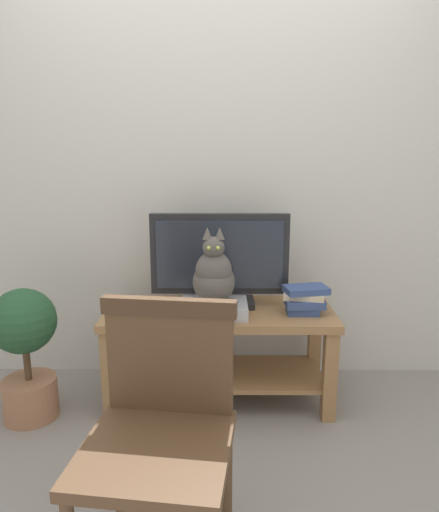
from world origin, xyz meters
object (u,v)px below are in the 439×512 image
(tv_stand, at_px, (220,337))
(tv, at_px, (220,259))
(wooden_chair, at_px, (162,416))
(potted_plant, at_px, (25,347))
(media_box, at_px, (214,308))
(cat, at_px, (214,276))
(book_stack, at_px, (304,299))

(tv_stand, relative_size, tv, 1.64)
(wooden_chair, distance_m, potted_plant, 1.18)
(tv_stand, bearing_deg, wooden_chair, -100.22)
(media_box, bearing_deg, cat, -85.45)
(tv, distance_m, cat, 0.17)
(media_box, xyz_separation_m, wooden_chair, (-0.16, -0.96, -0.05))
(tv, distance_m, book_stack, 0.51)
(tv_stand, bearing_deg, potted_plant, -169.25)
(tv_stand, relative_size, cat, 3.03)
(tv_stand, xyz_separation_m, potted_plant, (-1.00, -0.19, 0.02))
(tv_stand, relative_size, media_box, 3.52)
(tv_stand, distance_m, wooden_chair, 1.06)
(media_box, xyz_separation_m, book_stack, (0.48, 0.01, 0.05))
(potted_plant, bearing_deg, cat, 6.15)
(media_box, distance_m, potted_plant, 1.00)
(cat, xyz_separation_m, potted_plant, (-0.98, -0.11, -0.35))
(cat, bearing_deg, tv, 80.10)
(tv_stand, bearing_deg, book_stack, -6.95)
(tv, xyz_separation_m, potted_plant, (-1.00, -0.27, -0.40))
(tv_stand, distance_m, tv, 0.43)
(wooden_chair, distance_m, book_stack, 1.17)
(cat, height_order, potted_plant, cat)
(tv_stand, xyz_separation_m, book_stack, (0.45, -0.06, 0.24))
(potted_plant, bearing_deg, tv, 14.99)
(book_stack, bearing_deg, wooden_chair, -123.23)
(cat, bearing_deg, tv_stand, 71.52)
(tv, distance_m, potted_plant, 1.12)
(media_box, distance_m, cat, 0.18)
(tv, height_order, potted_plant, tv)
(tv_stand, xyz_separation_m, cat, (-0.03, -0.09, 0.37))
(wooden_chair, xyz_separation_m, book_stack, (0.64, 0.98, 0.09))
(media_box, relative_size, wooden_chair, 0.40)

